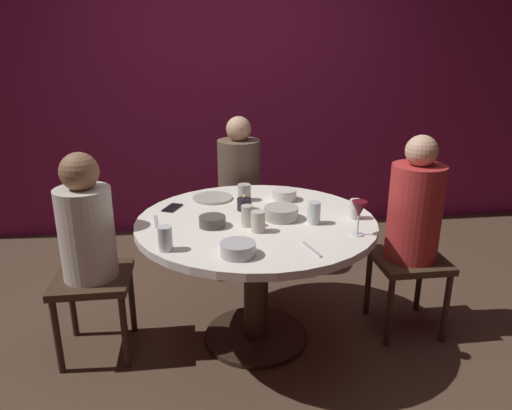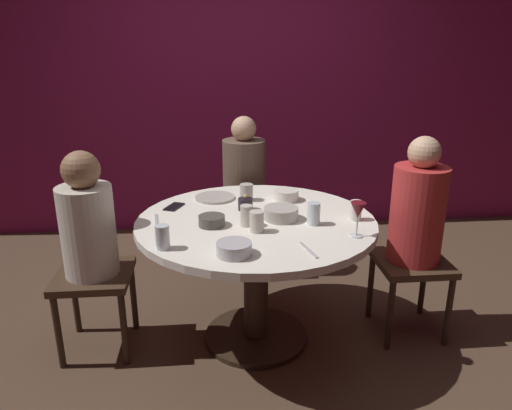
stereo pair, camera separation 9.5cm
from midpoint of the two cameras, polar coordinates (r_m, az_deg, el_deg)
ground_plane at (r=2.95m, az=0.95°, el=-15.46°), size 8.00×8.00×0.00m
back_wall at (r=4.33m, az=-1.76°, el=14.07°), size 6.00×0.10×2.60m
dining_table at (r=2.66m, az=1.02°, el=-4.92°), size 1.30×1.30×0.75m
seated_diner_left at (r=2.67m, az=-18.33°, el=-3.05°), size 0.40×0.40×1.14m
seated_diner_back at (r=3.48m, az=-0.64°, el=3.14°), size 0.40×0.40×1.17m
seated_diner_right at (r=2.85m, az=19.46°, el=-1.42°), size 0.40×0.40×1.19m
candle_holder at (r=2.73m, az=-0.27°, el=0.12°), size 0.08×0.08×0.09m
wine_glass at (r=2.39m, az=13.12°, el=-0.79°), size 0.08×0.08×0.18m
dinner_plate at (r=2.94m, az=-3.98°, el=0.90°), size 0.24×0.24×0.01m
cell_phone at (r=2.81m, az=-8.76°, el=-0.20°), size 0.12×0.16×0.01m
bowl_serving_large at (r=2.16m, az=-1.36°, el=-5.22°), size 0.16×0.16×0.06m
bowl_salad_center at (r=2.59m, az=4.05°, el=-1.01°), size 0.18×0.18×0.07m
bowl_small_white at (r=2.91m, az=4.56°, el=1.18°), size 0.15×0.15×0.06m
bowl_sauce_side at (r=2.50m, az=-4.20°, el=-1.89°), size 0.14×0.14×0.05m
cup_near_candle at (r=2.41m, az=1.21°, el=-1.98°), size 0.07×0.07×0.11m
cup_by_left_diner at (r=2.49m, az=-0.05°, el=-1.29°), size 0.06×0.06×0.11m
cup_by_right_diner at (r=2.64m, az=12.78°, el=-0.63°), size 0.06×0.06×0.11m
cup_center_front at (r=2.53m, az=7.95°, el=-1.03°), size 0.07×0.07×0.12m
cup_far_edge at (r=2.25m, az=-9.85°, el=-3.79°), size 0.07×0.07×0.12m
cup_beside_wine at (r=2.89m, az=-0.21°, el=1.52°), size 0.08×0.08×0.10m
fork_near_plate at (r=2.62m, az=-10.75°, el=-1.75°), size 0.04×0.18×0.01m
knife_near_plate at (r=2.23m, az=7.48°, el=-5.33°), size 0.06×0.18×0.01m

